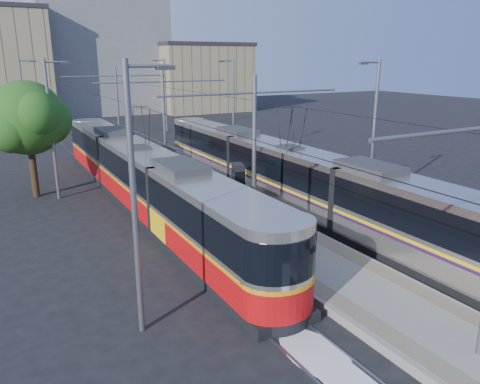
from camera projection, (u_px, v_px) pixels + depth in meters
ground at (372, 299)px, 16.11m from camera, size 160.00×160.00×0.00m
platform at (183, 184)px, 30.36m from camera, size 4.00×50.00×0.30m
tactile_strip_left at (162, 184)px, 29.64m from camera, size 0.70×50.00×0.01m
tactile_strip_right at (203, 179)px, 30.99m from camera, size 0.70×50.00×0.01m
rails at (183, 186)px, 30.39m from camera, size 8.71×70.00×0.03m
track_arrow at (352, 384)px, 11.90m from camera, size 1.20×5.00×0.01m
tram_left at (141, 176)px, 25.86m from camera, size 2.43×29.31×5.50m
tram_right at (289, 174)px, 25.85m from camera, size 2.43×30.09×5.50m
catenary at (199, 121)px, 26.76m from camera, size 9.20×70.00×7.00m
street_lamps at (159, 115)px, 32.61m from camera, size 15.18×38.22×8.00m
shelter at (238, 181)px, 26.14m from camera, size 0.80×1.06×2.08m
tree at (32, 119)px, 27.13m from camera, size 4.70×4.34×6.83m
building_centre at (99, 52)px, 70.27m from camera, size 18.36×14.28×17.67m
building_right at (201, 77)px, 72.77m from camera, size 14.28×10.20×10.30m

